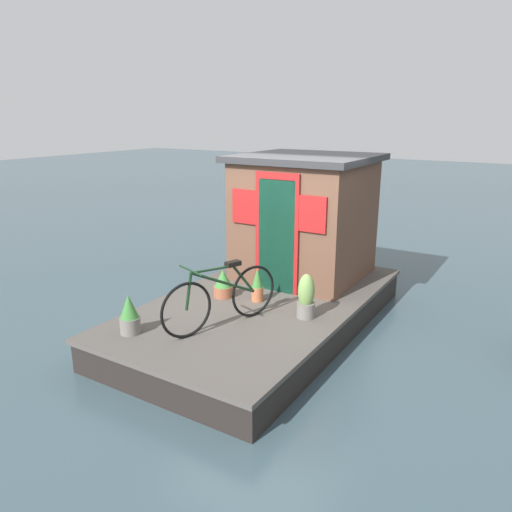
{
  "coord_description": "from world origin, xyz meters",
  "views": [
    {
      "loc": [
        -5.74,
        -3.42,
        3.05
      ],
      "look_at": [
        -0.2,
        0.0,
        1.16
      ],
      "focal_mm": 34.17,
      "sensor_mm": 36.0,
      "label": 1
    }
  ],
  "objects_px": {
    "bicycle": "(222,297)",
    "houseboat_cabin": "(304,216)",
    "potted_plant_thyme": "(129,315)",
    "potted_plant_basil": "(257,285)",
    "potted_plant_lavender": "(223,284)",
    "potted_plant_rosemary": "(306,298)"
  },
  "relations": [
    {
      "from": "houseboat_cabin",
      "to": "bicycle",
      "type": "relative_size",
      "value": 1.26
    },
    {
      "from": "potted_plant_thyme",
      "to": "potted_plant_rosemary",
      "type": "relative_size",
      "value": 0.84
    },
    {
      "from": "bicycle",
      "to": "houseboat_cabin",
      "type": "bearing_deg",
      "value": 1.17
    },
    {
      "from": "houseboat_cabin",
      "to": "potted_plant_thyme",
      "type": "bearing_deg",
      "value": 166.0
    },
    {
      "from": "houseboat_cabin",
      "to": "potted_plant_thyme",
      "type": "xyz_separation_m",
      "value": [
        -3.17,
        0.79,
        -0.76
      ]
    },
    {
      "from": "potted_plant_thyme",
      "to": "bicycle",
      "type": "bearing_deg",
      "value": -47.69
    },
    {
      "from": "houseboat_cabin",
      "to": "potted_plant_lavender",
      "type": "relative_size",
      "value": 4.94
    },
    {
      "from": "potted_plant_basil",
      "to": "potted_plant_lavender",
      "type": "bearing_deg",
      "value": 103.43
    },
    {
      "from": "potted_plant_basil",
      "to": "potted_plant_rosemary",
      "type": "height_order",
      "value": "potted_plant_rosemary"
    },
    {
      "from": "bicycle",
      "to": "potted_plant_thyme",
      "type": "bearing_deg",
      "value": 132.31
    },
    {
      "from": "potted_plant_thyme",
      "to": "potted_plant_basil",
      "type": "xyz_separation_m",
      "value": [
        1.75,
        -0.76,
        0.0
      ]
    },
    {
      "from": "potted_plant_basil",
      "to": "potted_plant_rosemary",
      "type": "relative_size",
      "value": 0.84
    },
    {
      "from": "houseboat_cabin",
      "to": "potted_plant_basil",
      "type": "relative_size",
      "value": 4.05
    },
    {
      "from": "potted_plant_thyme",
      "to": "potted_plant_lavender",
      "type": "relative_size",
      "value": 1.21
    },
    {
      "from": "potted_plant_lavender",
      "to": "potted_plant_rosemary",
      "type": "relative_size",
      "value": 0.69
    },
    {
      "from": "potted_plant_rosemary",
      "to": "potted_plant_thyme",
      "type": "bearing_deg",
      "value": 134.2
    },
    {
      "from": "bicycle",
      "to": "potted_plant_thyme",
      "type": "relative_size",
      "value": 3.24
    },
    {
      "from": "houseboat_cabin",
      "to": "potted_plant_rosemary",
      "type": "height_order",
      "value": "houseboat_cabin"
    },
    {
      "from": "potted_plant_thyme",
      "to": "potted_plant_lavender",
      "type": "bearing_deg",
      "value": -8.56
    },
    {
      "from": "houseboat_cabin",
      "to": "potted_plant_lavender",
      "type": "height_order",
      "value": "houseboat_cabin"
    },
    {
      "from": "potted_plant_lavender",
      "to": "potted_plant_rosemary",
      "type": "distance_m",
      "value": 1.38
    },
    {
      "from": "potted_plant_lavender",
      "to": "bicycle",
      "type": "bearing_deg",
      "value": -145.43
    }
  ]
}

